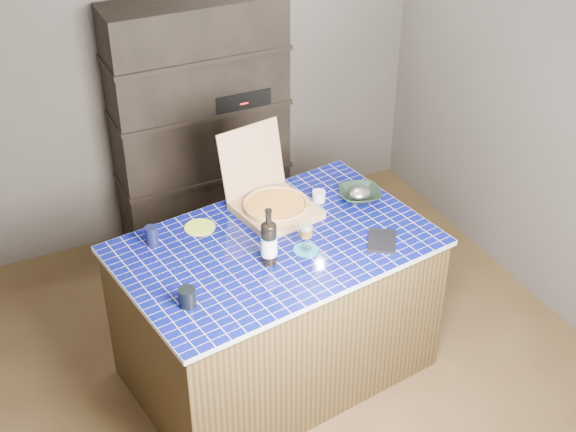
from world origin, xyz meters
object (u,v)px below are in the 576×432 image
pizza_box (273,203)px  wine_glass (306,231)px  dvd_case (382,241)px  bowl (360,195)px  kitchen_island (276,309)px  mead_bottle (269,242)px

pizza_box → wine_glass: (0.00, -0.42, 0.06)m
dvd_case → bowl: bearing=108.7°
wine_glass → kitchen_island: bearing=134.5°
pizza_box → bowl: pizza_box is taller
dvd_case → pizza_box: bearing=160.6°
mead_bottle → bowl: bearing=24.9°
kitchen_island → mead_bottle: (-0.10, -0.14, 0.59)m
kitchen_island → bowl: size_ratio=7.44×
pizza_box → wine_glass: size_ratio=3.24×
mead_bottle → bowl: mead_bottle is taller
mead_bottle → bowl: (0.74, 0.34, -0.10)m
kitchen_island → pizza_box: pizza_box is taller
mead_bottle → dvd_case: 0.65m
wine_glass → dvd_case: (0.41, -0.11, -0.12)m
pizza_box → bowl: size_ratio=2.29×
kitchen_island → wine_glass: size_ratio=10.53×
dvd_case → bowl: 0.45m
mead_bottle → dvd_case: bearing=-8.5°
mead_bottle → bowl: size_ratio=1.35×
wine_glass → dvd_case: 0.44m
kitchen_island → pizza_box: 0.61m
kitchen_island → wine_glass: 0.61m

